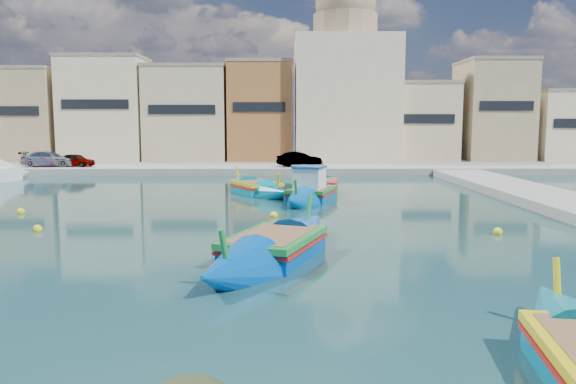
# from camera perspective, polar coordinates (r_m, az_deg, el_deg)

# --- Properties ---
(ground) EXTENTS (160.00, 160.00, 0.00)m
(ground) POSITION_cam_1_polar(r_m,az_deg,el_deg) (18.30, -12.55, -6.67)
(ground) COLOR #133B39
(ground) RESTS_ON ground
(north_quay) EXTENTS (80.00, 8.00, 0.60)m
(north_quay) POSITION_cam_1_polar(r_m,az_deg,el_deg) (49.69, -4.87, 2.40)
(north_quay) COLOR gray
(north_quay) RESTS_ON ground
(north_townhouses) EXTENTS (83.20, 7.87, 10.19)m
(north_townhouses) POSITION_cam_1_polar(r_m,az_deg,el_deg) (56.82, 2.44, 7.73)
(north_townhouses) COLOR #CAB48C
(north_townhouses) RESTS_ON ground
(church_block) EXTENTS (10.00, 10.00, 19.10)m
(church_block) POSITION_cam_1_polar(r_m,az_deg,el_deg) (57.86, 5.77, 11.07)
(church_block) COLOR beige
(church_block) RESTS_ON ground
(parked_cars) EXTENTS (25.62, 2.28, 1.31)m
(parked_cars) POSITION_cam_1_polar(r_m,az_deg,el_deg) (49.82, -16.15, 3.22)
(parked_cars) COLOR #4C1919
(parked_cars) RESTS_ON north_quay
(luzzu_blue_cabin) EXTENTS (4.62, 8.67, 2.99)m
(luzzu_blue_cabin) POSITION_cam_1_polar(r_m,az_deg,el_deg) (31.08, 2.43, -0.22)
(luzzu_blue_cabin) COLOR #0057A5
(luzzu_blue_cabin) RESTS_ON ground
(luzzu_cyan_mid) EXTENTS (3.40, 9.43, 2.73)m
(luzzu_cyan_mid) POSITION_cam_1_polar(r_m,az_deg,el_deg) (35.10, 3.15, 0.47)
(luzzu_cyan_mid) COLOR #0A6F44
(luzzu_cyan_mid) RESTS_ON ground
(luzzu_green) EXTENTS (5.63, 8.15, 2.56)m
(luzzu_green) POSITION_cam_1_polar(r_m,az_deg,el_deg) (34.16, -3.24, 0.27)
(luzzu_green) COLOR #007EA0
(luzzu_green) RESTS_ON ground
(luzzu_blue_south) EXTENTS (5.58, 10.00, 2.84)m
(luzzu_blue_south) POSITION_cam_1_polar(r_m,az_deg,el_deg) (17.88, -1.40, -5.85)
(luzzu_blue_south) COLOR #004BAD
(luzzu_blue_south) RESTS_ON ground
(mooring_buoys) EXTENTS (21.20, 22.80, 0.36)m
(mooring_buoys) POSITION_cam_1_polar(r_m,az_deg,el_deg) (25.33, -5.33, -2.55)
(mooring_buoys) COLOR #FFF31A
(mooring_buoys) RESTS_ON ground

